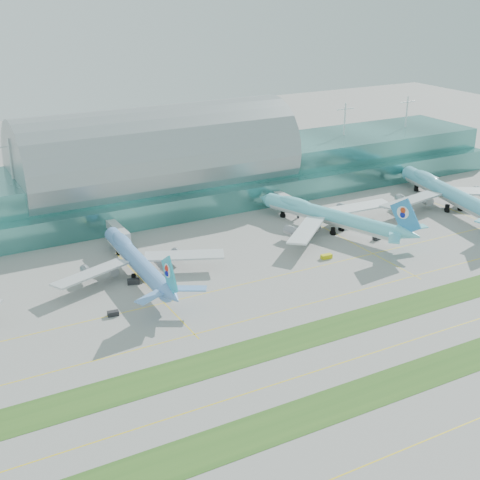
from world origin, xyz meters
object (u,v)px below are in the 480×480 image
airliner_c (329,215)px  airliner_d (449,192)px  terminal (158,174)px  airliner_b (137,260)px

airliner_c → airliner_d: (61.43, -2.48, 0.68)m
terminal → airliner_c: (46.63, -61.31, -7.92)m
terminal → airliner_c: terminal is taller
airliner_c → airliner_d: bearing=-21.8°
terminal → airliner_d: (108.06, -63.80, -7.24)m
airliner_c → airliner_b: bearing=163.8°
terminal → airliner_d: size_ratio=4.16×
terminal → airliner_b: terminal is taller
airliner_b → airliner_c: bearing=4.6°
airliner_b → airliner_d: airliner_d is taller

